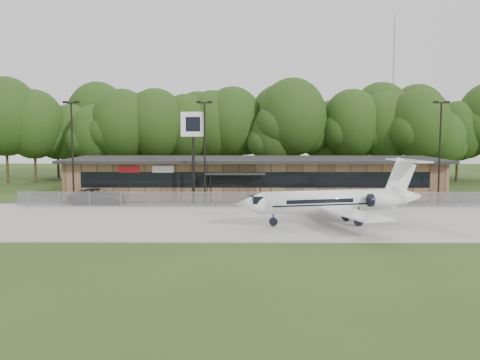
{
  "coord_description": "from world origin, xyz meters",
  "views": [
    {
      "loc": [
        -1.21,
        -35.82,
        7.54
      ],
      "look_at": [
        -1.51,
        12.0,
        2.95
      ],
      "focal_mm": 40.0,
      "sensor_mm": 36.0,
      "label": 1
    }
  ],
  "objects_px": {
    "suv": "(98,196)",
    "pole_sign": "(193,134)",
    "business_jet": "(336,202)",
    "terminal": "(254,177)"
  },
  "relations": [
    {
      "from": "pole_sign",
      "to": "terminal",
      "type": "bearing_deg",
      "value": 47.65
    },
    {
      "from": "business_jet",
      "to": "suv",
      "type": "distance_m",
      "value": 24.62
    },
    {
      "from": "business_jet",
      "to": "suv",
      "type": "height_order",
      "value": "business_jet"
    },
    {
      "from": "business_jet",
      "to": "pole_sign",
      "type": "relative_size",
      "value": 1.67
    },
    {
      "from": "business_jet",
      "to": "suv",
      "type": "bearing_deg",
      "value": 139.26
    },
    {
      "from": "suv",
      "to": "pole_sign",
      "type": "distance_m",
      "value": 11.43
    },
    {
      "from": "terminal",
      "to": "pole_sign",
      "type": "bearing_deg",
      "value": -130.69
    },
    {
      "from": "terminal",
      "to": "suv",
      "type": "height_order",
      "value": "terminal"
    },
    {
      "from": "terminal",
      "to": "suv",
      "type": "distance_m",
      "value": 17.2
    },
    {
      "from": "business_jet",
      "to": "suv",
      "type": "relative_size",
      "value": 2.68
    }
  ]
}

